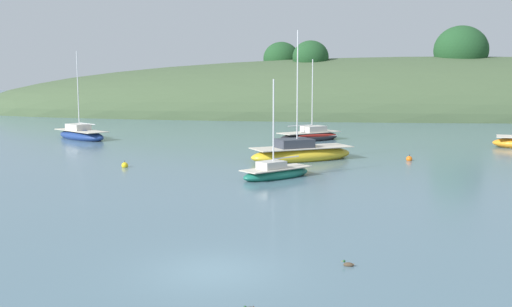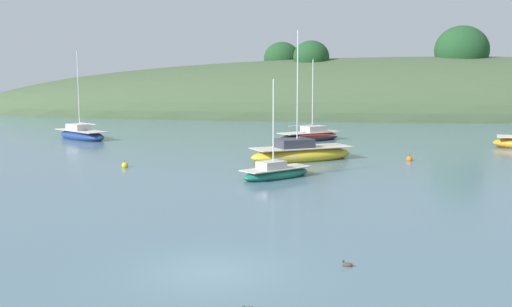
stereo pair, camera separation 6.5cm
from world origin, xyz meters
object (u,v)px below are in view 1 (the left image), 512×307
Objects in this scene: mooring_buoy_outer at (409,159)px; duck_lone_left at (348,265)px; sailboat_white_near at (276,173)px; mooring_buoy_inner at (125,165)px; sailboat_black_sloop at (301,154)px; sailboat_navy_dinghy at (310,136)px; sailboat_cream_ketch at (81,135)px.

duck_lone_left is (-6.27, -25.12, -0.07)m from mooring_buoy_outer.
sailboat_white_near is 11.27× the size of mooring_buoy_outer.
mooring_buoy_inner is (-10.24, 3.54, -0.19)m from sailboat_white_near.
mooring_buoy_outer is (7.77, 0.24, -0.35)m from sailboat_black_sloop.
mooring_buoy_outer is (6.95, -13.03, -0.27)m from sailboat_navy_dinghy.
sailboat_black_sloop is 1.57× the size of sailboat_white_near.
sailboat_cream_ketch is 44.07m from duck_lone_left.
mooring_buoy_inner is at bearing -159.98° from sailboat_black_sloop.
mooring_buoy_inner is 1.27× the size of duck_lone_left.
mooring_buoy_inner is at bearing -166.96° from mooring_buoy_outer.
mooring_buoy_outer is (19.53, 4.52, 0.00)m from mooring_buoy_inner.
sailboat_white_near is at bearing -96.34° from sailboat_navy_dinghy.
sailboat_white_near is 11.27× the size of mooring_buoy_inner.
sailboat_cream_ketch is (-21.73, -0.20, 0.02)m from sailboat_navy_dinghy.
sailboat_white_near is 14.29× the size of duck_lone_left.
mooring_buoy_outer is at bearing 75.98° from duck_lone_left.
duck_lone_left is (1.49, -24.88, -0.41)m from sailboat_black_sloop.
mooring_buoy_outer is at bearing -24.11° from sailboat_cream_ketch.
sailboat_navy_dinghy reaches higher than mooring_buoy_outer.
sailboat_black_sloop is 17.66× the size of mooring_buoy_inner.
sailboat_white_near reaches higher than duck_lone_left.
sailboat_navy_dinghy is 14.35× the size of mooring_buoy_inner.
sailboat_black_sloop is 7.78m from mooring_buoy_outer.
sailboat_navy_dinghy is 14.77m from mooring_buoy_outer.
sailboat_cream_ketch is 31.42m from mooring_buoy_outer.
mooring_buoy_outer is (28.68, -12.83, -0.30)m from sailboat_cream_ketch.
mooring_buoy_inner reaches higher than duck_lone_left.
sailboat_white_near is 17.32m from duck_lone_left.
sailboat_white_near is (-2.34, -21.10, -0.08)m from sailboat_navy_dinghy.
duck_lone_left is at bearing -88.99° from sailboat_navy_dinghy.
duck_lone_left is (3.02, -17.05, -0.26)m from sailboat_white_near.
mooring_buoy_inner is at bearing 160.91° from sailboat_white_near.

